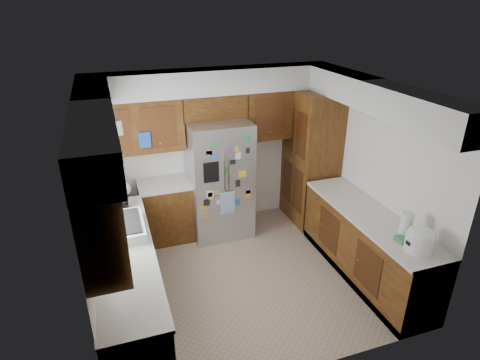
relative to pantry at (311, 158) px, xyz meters
name	(u,v)px	position (x,y,z in m)	size (l,w,h in m)	color
floor	(246,275)	(-1.50, -1.15, -1.07)	(3.60, 3.60, 0.00)	tan
room_shell	(229,139)	(-1.61, -0.79, 0.75)	(3.64, 3.24, 2.52)	white
left_counter_run	(139,268)	(-2.86, -1.12, -0.65)	(1.36, 3.20, 0.92)	#3A200B
right_counter_run	(366,248)	(0.00, -1.62, -0.65)	(0.63, 2.25, 0.92)	#3A200B
pantry	(311,158)	(0.00, 0.00, 0.00)	(0.60, 0.90, 2.15)	#3A200B
fridge	(219,179)	(-1.50, 0.05, -0.17)	(0.90, 0.79, 1.80)	#AFAEB4
bridge_cabinet	(213,106)	(-1.50, 0.28, 0.90)	(0.96, 0.34, 0.35)	#3A200B
fridge_top_items	(211,84)	(-1.53, 0.26, 1.21)	(0.56, 0.33, 0.30)	#1C39B2
sink_assembly	(121,227)	(-3.00, -1.05, -0.09)	(0.52, 0.70, 0.37)	white
left_counter_clutter	(119,194)	(-2.96, -0.29, -0.02)	(0.40, 0.86, 0.38)	black
rice_cooker	(420,239)	(0.00, -2.46, -0.01)	(0.32, 0.31, 0.27)	white
paper_towel	(406,225)	(0.04, -2.18, -0.01)	(0.13, 0.13, 0.30)	white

